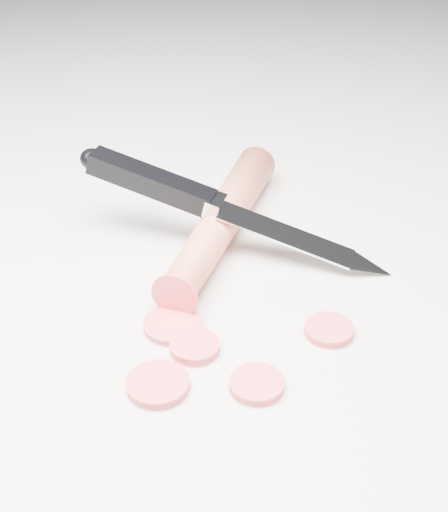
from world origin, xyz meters
name	(u,v)px	position (x,y,z in m)	size (l,w,h in m)	color
ground	(169,336)	(0.00, 0.00, 0.00)	(2.40, 2.40, 0.00)	silver
carrot	(222,220)	(0.08, 0.10, 0.02)	(0.03, 0.03, 0.22)	#DA5B3F
carrot_slice_0	(173,325)	(0.01, 0.01, 0.00)	(0.04, 0.04, 0.01)	#F14850
carrot_slice_1	(195,347)	(0.01, -0.02, 0.00)	(0.03, 0.03, 0.01)	#F14850
carrot_slice_2	(158,384)	(-0.02, -0.05, 0.00)	(0.04, 0.04, 0.01)	#F14850
carrot_slice_3	(329,330)	(0.10, -0.04, 0.00)	(0.03, 0.03, 0.01)	#F14850
carrot_slice_4	(257,384)	(0.03, -0.07, 0.00)	(0.04, 0.04, 0.01)	#F14850
kitchen_knife	(233,208)	(0.09, 0.09, 0.04)	(0.22, 0.20, 0.07)	silver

